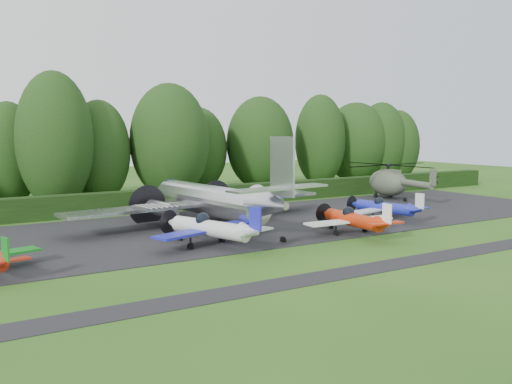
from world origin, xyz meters
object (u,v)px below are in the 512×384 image
helicopter (388,180)px  sign_board (368,183)px  transport_plane (212,200)px  light_plane_white (210,228)px  light_plane_orange (353,219)px  light_plane_blue (384,207)px

helicopter → sign_board: size_ratio=4.11×
transport_plane → light_plane_white: bearing=-111.3°
light_plane_orange → helicopter: 22.19m
transport_plane → light_plane_white: 8.05m
light_plane_white → helicopter: size_ratio=0.60×
transport_plane → light_plane_orange: size_ratio=3.07×
sign_board → light_plane_white: bearing=-142.2°
transport_plane → light_plane_blue: 14.65m
transport_plane → light_plane_blue: transport_plane is taller
helicopter → sign_board: 4.78m
transport_plane → sign_board: 27.22m
light_plane_white → light_plane_orange: 10.88m
transport_plane → helicopter: 24.72m
helicopter → transport_plane: bearing=-178.7°
light_plane_orange → light_plane_blue: (6.73, 3.74, -0.07)m
light_plane_blue → sign_board: bearing=63.2°
transport_plane → light_plane_white: transport_plane is taller
transport_plane → light_plane_blue: size_ratio=3.29×
helicopter → light_plane_blue: bearing=-146.4°
transport_plane → light_plane_orange: transport_plane is taller
light_plane_white → light_plane_orange: bearing=9.3°
light_plane_white → light_plane_blue: size_ratio=1.17×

